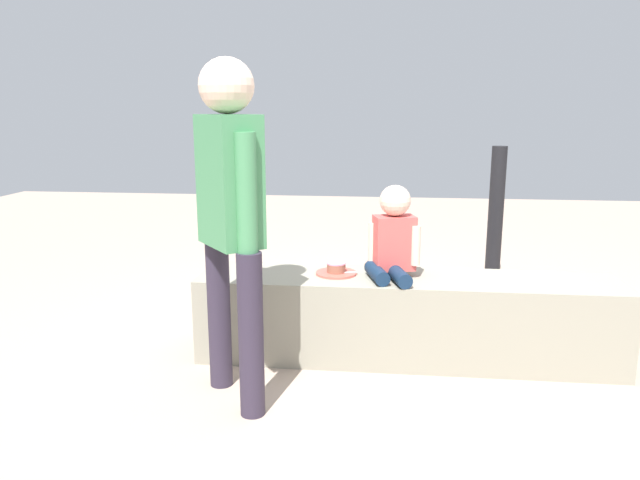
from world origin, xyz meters
name	(u,v)px	position (x,y,z in m)	size (l,w,h in m)	color
ground_plane	(405,357)	(0.00, 0.00, 0.00)	(12.00, 12.00, 0.00)	tan
concrete_ledge	(406,318)	(0.00, 0.00, 0.23)	(2.21, 0.44, 0.45)	gray
child_seated	(393,237)	(-0.08, 0.00, 0.66)	(0.29, 0.34, 0.48)	#132843
adult_standing	(230,203)	(-0.79, -0.56, 0.92)	(0.34, 0.38, 1.53)	#2E2636
cake_plate	(336,270)	(-0.38, 0.02, 0.47)	(0.22, 0.22, 0.07)	#E0594C
gift_bag	(464,302)	(0.38, 0.61, 0.13)	(0.24, 0.09, 0.30)	#4C99E0
railing_post	(494,236)	(0.68, 1.39, 0.39)	(0.36, 0.36, 1.06)	black
water_bottle_near_gift	(397,309)	(-0.04, 0.55, 0.08)	(0.06, 0.06, 0.19)	silver
party_cup_red	(266,283)	(-0.99, 1.11, 0.05)	(0.07, 0.07, 0.11)	red
cake_box_white	(273,293)	(-0.89, 0.83, 0.07)	(0.31, 0.27, 0.14)	white
handbag_black_leather	(337,302)	(-0.41, 0.50, 0.13)	(0.28, 0.12, 0.36)	black
handbag_brown_canvas	(379,290)	(-0.16, 0.80, 0.13)	(0.32, 0.11, 0.36)	brown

